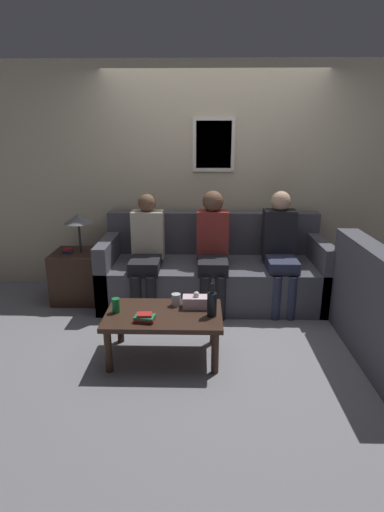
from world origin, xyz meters
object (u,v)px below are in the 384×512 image
(person_left, at_px, (147,248))
(wine_bottle, at_px, (212,304))
(drinking_glass, at_px, (176,300))
(coffee_table, at_px, (164,319))
(couch_main, at_px, (213,272))
(person_middle, at_px, (213,246))
(person_right, at_px, (280,246))

(person_left, bearing_deg, wine_bottle, -58.65)
(drinking_glass, xyz_separation_m, person_left, (-0.37, 0.90, 0.20))
(coffee_table, bearing_deg, drinking_glass, 59.03)
(coffee_table, xyz_separation_m, person_left, (-0.27, 1.06, 0.31))
(couch_main, relative_size, drinking_glass, 23.50)
(coffee_table, height_order, person_middle, person_middle)
(wine_bottle, bearing_deg, person_left, 121.35)
(couch_main, xyz_separation_m, drinking_glass, (-0.35, -1.09, 0.13))
(person_middle, relative_size, person_right, 1.00)
(coffee_table, xyz_separation_m, drinking_glass, (0.09, 0.16, 0.11))
(coffee_table, bearing_deg, person_right, 43.57)
(wine_bottle, xyz_separation_m, person_left, (-0.67, 1.10, 0.15))
(drinking_glass, bearing_deg, coffee_table, -120.97)
(person_right, bearing_deg, coffee_table, -136.43)
(person_left, bearing_deg, person_middle, 0.73)
(wine_bottle, bearing_deg, person_right, 56.53)
(couch_main, height_order, person_middle, person_middle)
(coffee_table, xyz_separation_m, person_right, (1.15, 1.09, 0.33))
(person_left, relative_size, person_right, 0.97)
(wine_bottle, bearing_deg, person_middle, 88.37)
(couch_main, distance_m, person_right, 0.80)
(couch_main, distance_m, coffee_table, 1.32)
(coffee_table, bearing_deg, person_middle, 68.08)
(person_left, bearing_deg, drinking_glass, -67.85)
(couch_main, relative_size, coffee_table, 2.53)
(couch_main, height_order, coffee_table, couch_main)
(couch_main, xyz_separation_m, person_middle, (-0.01, -0.18, 0.36))
(person_right, bearing_deg, person_left, -178.59)
(person_middle, distance_m, person_right, 0.72)
(coffee_table, height_order, person_left, person_left)
(couch_main, xyz_separation_m, person_left, (-0.71, -0.19, 0.33))
(wine_bottle, distance_m, person_left, 1.30)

